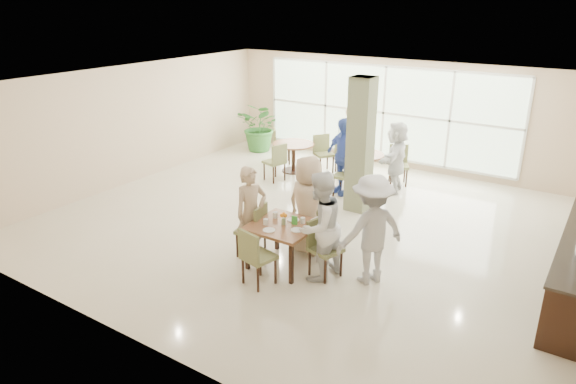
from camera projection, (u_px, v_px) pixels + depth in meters
The scene contains 19 objects.
ground at pixel (312, 224), 10.27m from camera, with size 10.00×10.00×0.00m, color beige.
room_shell at pixel (314, 141), 9.67m from camera, with size 10.00×10.00×10.00m.
window_bank at pixel (383, 113), 13.52m from camera, with size 7.00×0.04×7.00m.
column at pixel (360, 146), 10.51m from camera, with size 0.45×0.45×2.80m, color #6E7753.
main_table at pixel (284, 229), 8.45m from camera, with size 1.02×1.02×0.75m.
round_table_left at pixel (294, 150), 13.19m from camera, with size 1.08×1.08×0.75m.
round_table_right at pixel (361, 161), 12.31m from camera, with size 1.10×1.10×0.75m.
chairs_main_table at pixel (287, 239), 8.53m from camera, with size 1.99×1.99×0.95m.
chairs_table_left at pixel (294, 154), 13.21m from camera, with size 1.96×1.90×0.95m.
chairs_table_right at pixel (362, 165), 12.28m from camera, with size 2.08×1.91×0.95m.
tabletop_clutter at pixel (284, 221), 8.40m from camera, with size 0.72×0.76×0.21m.
potted_plant at pixel (261, 127), 14.93m from camera, with size 1.30×1.30×1.44m, color #31702D.
teen_left at pixel (251, 213), 8.70m from camera, with size 0.60×0.39×1.63m, color tan.
teen_far at pixel (308, 205), 8.86m from camera, with size 0.86×0.47×1.76m, color tan.
teen_right at pixel (319, 226), 8.01m from camera, with size 0.87×0.68×1.78m, color white.
teen_standing at pixel (371, 230), 7.91m from camera, with size 1.15×0.66×1.78m, color #B7B6B9.
adult_a at pixel (343, 156), 11.58m from camera, with size 1.04×0.59×1.77m, color #3E5ABC.
adult_b at pixel (396, 157), 11.69m from camera, with size 1.54×0.66×1.66m, color white.
adult_standing at pixel (350, 136), 13.55m from camera, with size 0.59×0.39×1.61m, color tan.
Camera 1 is at (4.74, -8.11, 4.23)m, focal length 32.00 mm.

